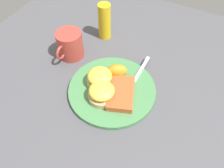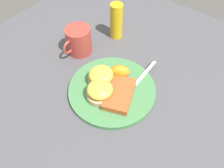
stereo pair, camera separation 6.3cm
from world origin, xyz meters
name	(u,v)px [view 1 (the left image)]	position (x,y,z in m)	size (l,w,h in m)	color
ground_plane	(112,91)	(0.00, 0.00, 0.00)	(1.10, 1.10, 0.00)	#4C4C51
plate	(112,90)	(0.00, 0.00, 0.01)	(0.26, 0.26, 0.01)	#47844C
sandwich_benedict_left	(100,79)	(0.00, -0.04, 0.04)	(0.08, 0.08, 0.05)	tan
sandwich_benedict_right	(102,93)	(0.04, -0.01, 0.04)	(0.08, 0.08, 0.05)	tan
hashbrown_patty	(121,93)	(0.01, 0.03, 0.02)	(0.12, 0.07, 0.02)	#B85228
orange_wedge	(117,71)	(-0.05, -0.01, 0.04)	(0.06, 0.04, 0.04)	orange
fork	(132,84)	(-0.04, 0.05, 0.02)	(0.23, 0.02, 0.00)	silver
cup	(70,45)	(-0.07, -0.20, 0.05)	(0.11, 0.08, 0.09)	#B23D33
condiment_bottle	(105,21)	(-0.21, -0.14, 0.07)	(0.04, 0.04, 0.13)	gold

